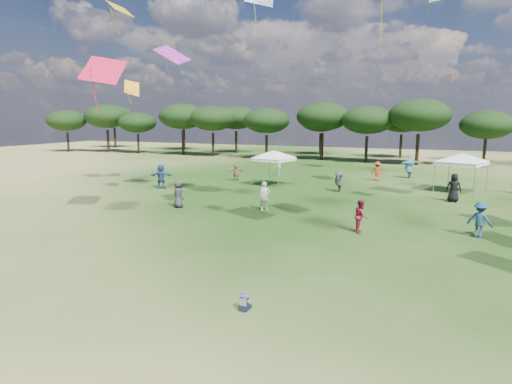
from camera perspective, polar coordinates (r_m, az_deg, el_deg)
ground at (r=11.47m, az=-7.55°, el=-18.50°), size 140.00×140.00×0.00m
tree_line at (r=56.14m, az=20.17°, el=9.30°), size 108.78×17.63×7.77m
tent_left at (r=34.20m, az=2.38°, el=5.37°), size 5.26×5.26×3.16m
tent_right at (r=34.54m, az=25.82°, el=4.48°), size 5.51×5.51×3.18m
toddler at (r=12.59m, az=-1.54°, el=-14.47°), size 0.36×0.41×0.55m
festival_crowd at (r=32.18m, az=12.36°, el=1.52°), size 30.89×22.09×1.93m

